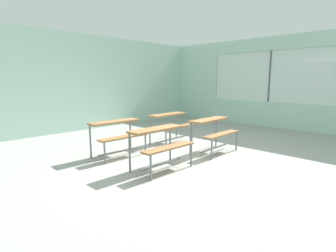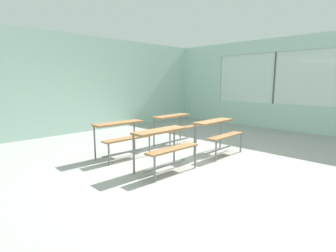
% 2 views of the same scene
% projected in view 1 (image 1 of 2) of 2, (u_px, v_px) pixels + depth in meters
% --- Properties ---
extents(ground, '(10.00, 9.00, 0.05)m').
position_uv_depth(ground, '(183.00, 162.00, 5.23)').
color(ground, '#9E9E99').
extents(wall_back, '(10.00, 0.12, 3.00)m').
position_uv_depth(wall_back, '(73.00, 83.00, 8.06)').
color(wall_back, silver).
rests_on(wall_back, ground).
extents(wall_right, '(0.12, 9.00, 3.00)m').
position_uv_depth(wall_right, '(289.00, 84.00, 8.41)').
color(wall_right, silver).
rests_on(wall_right, ground).
extents(desk_bench_r0c0, '(1.11, 0.60, 0.74)m').
position_uv_depth(desk_bench_r0c0, '(160.00, 139.00, 4.67)').
color(desk_bench_r0c0, olive).
rests_on(desk_bench_r0c0, ground).
extents(desk_bench_r0c1, '(1.11, 0.61, 0.74)m').
position_uv_depth(desk_bench_r0c1, '(214.00, 127.00, 5.77)').
color(desk_bench_r0c1, olive).
rests_on(desk_bench_r0c1, ground).
extents(desk_bench_r1c0, '(1.12, 0.62, 0.74)m').
position_uv_depth(desk_bench_r1c0, '(118.00, 130.00, 5.49)').
color(desk_bench_r1c0, olive).
rests_on(desk_bench_r1c0, ground).
extents(desk_bench_r1c1, '(1.11, 0.62, 0.74)m').
position_uv_depth(desk_bench_r1c1, '(171.00, 121.00, 6.64)').
color(desk_bench_r1c1, olive).
rests_on(desk_bench_r1c1, ground).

